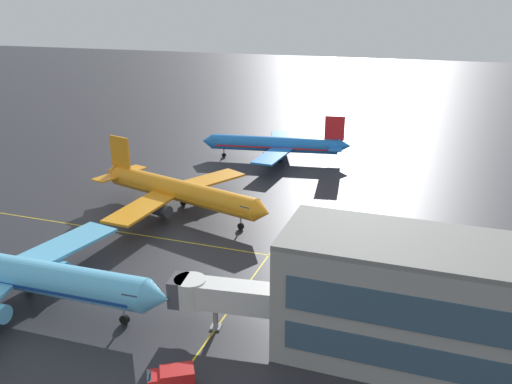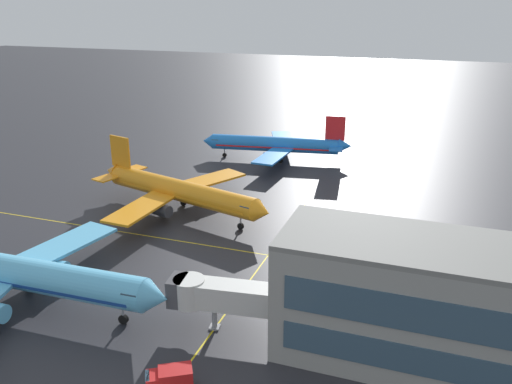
{
  "view_description": "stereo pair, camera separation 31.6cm",
  "coord_description": "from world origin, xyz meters",
  "px_view_note": "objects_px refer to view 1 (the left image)",
  "views": [
    {
      "loc": [
        19.85,
        -30.17,
        32.93
      ],
      "look_at": [
        -5.95,
        43.76,
        4.45
      ],
      "focal_mm": 37.19,
      "sensor_mm": 36.0,
      "label": 1
    },
    {
      "loc": [
        20.15,
        -30.06,
        32.93
      ],
      "look_at": [
        -5.95,
        43.76,
        4.45
      ],
      "focal_mm": 37.19,
      "sensor_mm": 36.0,
      "label": 2
    }
  ],
  "objects_px": {
    "airliner_front_gate": "(19,274)",
    "jet_bridge": "(250,298)",
    "airliner_second_row": "(179,191)",
    "service_truck_red_van": "(171,379)",
    "airliner_third_row": "(276,144)"
  },
  "relations": [
    {
      "from": "airliner_second_row",
      "to": "airliner_third_row",
      "type": "relative_size",
      "value": 1.06
    },
    {
      "from": "airliner_second_row",
      "to": "airliner_third_row",
      "type": "height_order",
      "value": "airliner_second_row"
    },
    {
      "from": "service_truck_red_van",
      "to": "jet_bridge",
      "type": "relative_size",
      "value": 0.22
    },
    {
      "from": "airliner_second_row",
      "to": "service_truck_red_van",
      "type": "bearing_deg",
      "value": -63.98
    },
    {
      "from": "airliner_front_gate",
      "to": "service_truck_red_van",
      "type": "height_order",
      "value": "airliner_front_gate"
    },
    {
      "from": "airliner_front_gate",
      "to": "jet_bridge",
      "type": "xyz_separation_m",
      "value": [
        26.48,
        3.42,
        0.14
      ]
    },
    {
      "from": "airliner_front_gate",
      "to": "airliner_second_row",
      "type": "xyz_separation_m",
      "value": [
        4.09,
        31.2,
        -0.22
      ]
    },
    {
      "from": "airliner_front_gate",
      "to": "service_truck_red_van",
      "type": "relative_size",
      "value": 8.26
    },
    {
      "from": "airliner_second_row",
      "to": "service_truck_red_van",
      "type": "distance_m",
      "value": 42.7
    },
    {
      "from": "jet_bridge",
      "to": "airliner_second_row",
      "type": "bearing_deg",
      "value": 128.87
    },
    {
      "from": "service_truck_red_van",
      "to": "jet_bridge",
      "type": "bearing_deg",
      "value": 70.69
    },
    {
      "from": "airliner_front_gate",
      "to": "jet_bridge",
      "type": "bearing_deg",
      "value": 7.37
    },
    {
      "from": "airliner_third_row",
      "to": "service_truck_red_van",
      "type": "bearing_deg",
      "value": -80.06
    },
    {
      "from": "airliner_front_gate",
      "to": "airliner_third_row",
      "type": "relative_size",
      "value": 1.13
    },
    {
      "from": "airliner_third_row",
      "to": "service_truck_red_van",
      "type": "xyz_separation_m",
      "value": [
        12.69,
        -72.4,
        -2.28
      ]
    }
  ]
}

